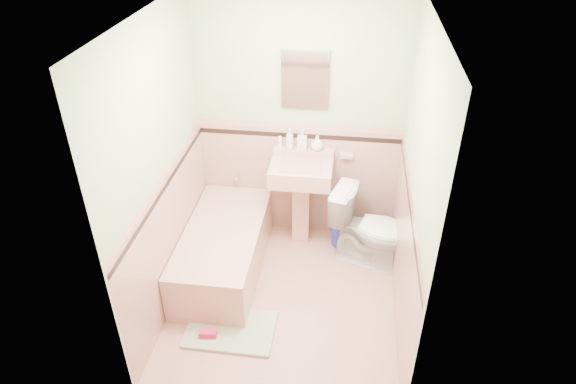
# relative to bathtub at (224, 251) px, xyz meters

# --- Properties ---
(floor) EXTENTS (2.20, 2.20, 0.00)m
(floor) POSITION_rel_bathtub_xyz_m (0.63, -0.33, -0.23)
(floor) COLOR tan
(floor) RESTS_ON ground
(ceiling) EXTENTS (2.20, 2.20, 0.00)m
(ceiling) POSITION_rel_bathtub_xyz_m (0.63, -0.33, 2.27)
(ceiling) COLOR white
(ceiling) RESTS_ON ground
(wall_back) EXTENTS (2.50, 0.00, 2.50)m
(wall_back) POSITION_rel_bathtub_xyz_m (0.63, 0.77, 1.02)
(wall_back) COLOR beige
(wall_back) RESTS_ON ground
(wall_front) EXTENTS (2.50, 0.00, 2.50)m
(wall_front) POSITION_rel_bathtub_xyz_m (0.63, -1.43, 1.02)
(wall_front) COLOR beige
(wall_front) RESTS_ON ground
(wall_left) EXTENTS (0.00, 2.50, 2.50)m
(wall_left) POSITION_rel_bathtub_xyz_m (-0.37, -0.33, 1.02)
(wall_left) COLOR beige
(wall_left) RESTS_ON ground
(wall_right) EXTENTS (0.00, 2.50, 2.50)m
(wall_right) POSITION_rel_bathtub_xyz_m (1.63, -0.33, 1.02)
(wall_right) COLOR beige
(wall_right) RESTS_ON ground
(wainscot_back) EXTENTS (2.00, 0.00, 2.00)m
(wainscot_back) POSITION_rel_bathtub_xyz_m (0.63, 0.76, 0.38)
(wainscot_back) COLOR tan
(wainscot_back) RESTS_ON ground
(wainscot_front) EXTENTS (2.00, 0.00, 2.00)m
(wainscot_front) POSITION_rel_bathtub_xyz_m (0.63, -1.42, 0.38)
(wainscot_front) COLOR tan
(wainscot_front) RESTS_ON ground
(wainscot_left) EXTENTS (0.00, 2.20, 2.20)m
(wainscot_left) POSITION_rel_bathtub_xyz_m (-0.36, -0.33, 0.38)
(wainscot_left) COLOR tan
(wainscot_left) RESTS_ON ground
(wainscot_right) EXTENTS (0.00, 2.20, 2.20)m
(wainscot_right) POSITION_rel_bathtub_xyz_m (1.62, -0.33, 0.38)
(wainscot_right) COLOR tan
(wainscot_right) RESTS_ON ground
(accent_back) EXTENTS (2.00, 0.00, 2.00)m
(accent_back) POSITION_rel_bathtub_xyz_m (0.63, 0.75, 0.90)
(accent_back) COLOR black
(accent_back) RESTS_ON ground
(accent_front) EXTENTS (2.00, 0.00, 2.00)m
(accent_front) POSITION_rel_bathtub_xyz_m (0.63, -1.41, 0.90)
(accent_front) COLOR black
(accent_front) RESTS_ON ground
(accent_left) EXTENTS (0.00, 2.20, 2.20)m
(accent_left) POSITION_rel_bathtub_xyz_m (-0.35, -0.33, 0.89)
(accent_left) COLOR black
(accent_left) RESTS_ON ground
(accent_right) EXTENTS (0.00, 2.20, 2.20)m
(accent_right) POSITION_rel_bathtub_xyz_m (1.61, -0.33, 0.89)
(accent_right) COLOR black
(accent_right) RESTS_ON ground
(cap_back) EXTENTS (2.00, 0.00, 2.00)m
(cap_back) POSITION_rel_bathtub_xyz_m (0.63, 0.75, 0.99)
(cap_back) COLOR tan
(cap_back) RESTS_ON ground
(cap_front) EXTENTS (2.00, 0.00, 2.00)m
(cap_front) POSITION_rel_bathtub_xyz_m (0.63, -1.41, 0.99)
(cap_front) COLOR tan
(cap_front) RESTS_ON ground
(cap_left) EXTENTS (0.00, 2.20, 2.20)m
(cap_left) POSITION_rel_bathtub_xyz_m (-0.35, -0.33, 1.00)
(cap_left) COLOR tan
(cap_left) RESTS_ON ground
(cap_right) EXTENTS (0.00, 2.20, 2.20)m
(cap_right) POSITION_rel_bathtub_xyz_m (1.61, -0.33, 1.00)
(cap_right) COLOR tan
(cap_right) RESTS_ON ground
(bathtub) EXTENTS (0.70, 1.50, 0.45)m
(bathtub) POSITION_rel_bathtub_xyz_m (0.00, 0.00, 0.00)
(bathtub) COLOR tan
(bathtub) RESTS_ON floor
(tub_faucet) EXTENTS (0.04, 0.12, 0.04)m
(tub_faucet) POSITION_rel_bathtub_xyz_m (0.00, 0.72, 0.41)
(tub_faucet) COLOR silver
(tub_faucet) RESTS_ON wall_back
(sink) EXTENTS (0.60, 0.49, 0.94)m
(sink) POSITION_rel_bathtub_xyz_m (0.68, 0.53, 0.24)
(sink) COLOR tan
(sink) RESTS_ON floor
(sink_faucet) EXTENTS (0.02, 0.02, 0.10)m
(sink_faucet) POSITION_rel_bathtub_xyz_m (0.68, 0.67, 0.72)
(sink_faucet) COLOR silver
(sink_faucet) RESTS_ON sink
(medicine_cabinet) EXTENTS (0.43, 0.04, 0.54)m
(medicine_cabinet) POSITION_rel_bathtub_xyz_m (0.68, 0.74, 1.47)
(medicine_cabinet) COLOR white
(medicine_cabinet) RESTS_ON wall_back
(soap_dish) EXTENTS (0.13, 0.07, 0.04)m
(soap_dish) POSITION_rel_bathtub_xyz_m (1.10, 0.73, 0.72)
(soap_dish) COLOR tan
(soap_dish) RESTS_ON wall_back
(soap_bottle_left) EXTENTS (0.08, 0.08, 0.21)m
(soap_bottle_left) POSITION_rel_bathtub_xyz_m (0.54, 0.71, 0.88)
(soap_bottle_left) COLOR #B2B2B2
(soap_bottle_left) RESTS_ON sink
(soap_bottle_mid) EXTENTS (0.10, 0.10, 0.20)m
(soap_bottle_mid) POSITION_rel_bathtub_xyz_m (0.67, 0.71, 0.88)
(soap_bottle_mid) COLOR #B2B2B2
(soap_bottle_mid) RESTS_ON sink
(soap_bottle_right) EXTENTS (0.13, 0.13, 0.16)m
(soap_bottle_right) POSITION_rel_bathtub_xyz_m (0.81, 0.71, 0.85)
(soap_bottle_right) COLOR #B2B2B2
(soap_bottle_right) RESTS_ON sink
(tube) EXTENTS (0.05, 0.05, 0.12)m
(tube) POSITION_rel_bathtub_xyz_m (0.45, 0.71, 0.83)
(tube) COLOR white
(tube) RESTS_ON sink
(toilet) EXTENTS (0.86, 0.64, 0.79)m
(toilet) POSITION_rel_bathtub_xyz_m (1.39, 0.31, 0.17)
(toilet) COLOR white
(toilet) RESTS_ON floor
(bucket) EXTENTS (0.30, 0.30, 0.27)m
(bucket) POSITION_rel_bathtub_xyz_m (1.12, 0.54, -0.09)
(bucket) COLOR #1A28AF
(bucket) RESTS_ON floor
(bath_mat) EXTENTS (0.75, 0.50, 0.03)m
(bath_mat) POSITION_rel_bathtub_xyz_m (0.23, -0.77, -0.21)
(bath_mat) COLOR #98A388
(bath_mat) RESTS_ON floor
(shoe) EXTENTS (0.15, 0.08, 0.06)m
(shoe) POSITION_rel_bathtub_xyz_m (0.06, -0.87, -0.17)
(shoe) COLOR #BF1E59
(shoe) RESTS_ON bath_mat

